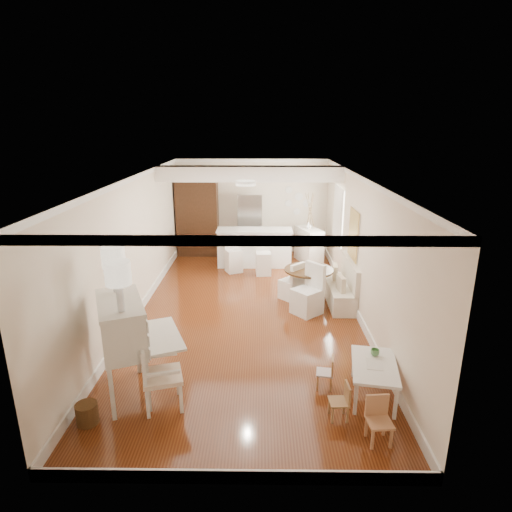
{
  "coord_description": "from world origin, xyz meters",
  "views": [
    {
      "loc": [
        0.27,
        -8.22,
        3.76
      ],
      "look_at": [
        0.17,
        0.3,
        1.13
      ],
      "focal_mm": 30.0,
      "sensor_mm": 36.0,
      "label": 1
    }
  ],
  "objects_px": {
    "pantry_cabinet": "(198,217)",
    "wicker_basket": "(87,414)",
    "gustavian_armchair": "(162,375)",
    "slip_chair_near": "(307,290)",
    "secretary_bureau": "(124,349)",
    "bar_stool_right": "(263,257)",
    "dining_table": "(308,285)",
    "sideboard": "(309,245)",
    "bar_stool_left": "(233,254)",
    "fridge": "(262,225)",
    "kids_chair_b": "(325,372)",
    "kids_chair_c": "(380,421)",
    "breakfast_counter": "(254,247)",
    "slip_chair_far": "(291,280)",
    "kids_chair_a": "(339,401)",
    "kids_table": "(373,380)"
  },
  "relations": [
    {
      "from": "kids_chair_c",
      "to": "bar_stool_right",
      "type": "height_order",
      "value": "bar_stool_right"
    },
    {
      "from": "kids_table",
      "to": "sideboard",
      "type": "relative_size",
      "value": 1.01
    },
    {
      "from": "kids_table",
      "to": "dining_table",
      "type": "distance_m",
      "value": 3.57
    },
    {
      "from": "dining_table",
      "to": "slip_chair_far",
      "type": "distance_m",
      "value": 0.39
    },
    {
      "from": "gustavian_armchair",
      "to": "breakfast_counter",
      "type": "bearing_deg",
      "value": -26.27
    },
    {
      "from": "kids_chair_a",
      "to": "pantry_cabinet",
      "type": "relative_size",
      "value": 0.23
    },
    {
      "from": "kids_chair_b",
      "to": "fridge",
      "type": "relative_size",
      "value": 0.28
    },
    {
      "from": "kids_chair_a",
      "to": "slip_chair_far",
      "type": "bearing_deg",
      "value": -177.72
    },
    {
      "from": "gustavian_armchair",
      "to": "kids_table",
      "type": "relative_size",
      "value": 0.95
    },
    {
      "from": "secretary_bureau",
      "to": "breakfast_counter",
      "type": "xyz_separation_m",
      "value": [
        1.75,
        5.97,
        -0.22
      ]
    },
    {
      "from": "kids_chair_c",
      "to": "bar_stool_left",
      "type": "height_order",
      "value": "bar_stool_left"
    },
    {
      "from": "secretary_bureau",
      "to": "kids_chair_c",
      "type": "relative_size",
      "value": 2.43
    },
    {
      "from": "secretary_bureau",
      "to": "kids_table",
      "type": "distance_m",
      "value": 3.57
    },
    {
      "from": "kids_chair_b",
      "to": "dining_table",
      "type": "height_order",
      "value": "dining_table"
    },
    {
      "from": "kids_chair_c",
      "to": "slip_chair_far",
      "type": "distance_m",
      "value": 4.62
    },
    {
      "from": "wicker_basket",
      "to": "breakfast_counter",
      "type": "relative_size",
      "value": 0.14
    },
    {
      "from": "gustavian_armchair",
      "to": "slip_chair_far",
      "type": "height_order",
      "value": "gustavian_armchair"
    },
    {
      "from": "secretary_bureau",
      "to": "kids_chair_b",
      "type": "relative_size",
      "value": 2.89
    },
    {
      "from": "slip_chair_near",
      "to": "bar_stool_left",
      "type": "distance_m",
      "value": 3.1
    },
    {
      "from": "breakfast_counter",
      "to": "bar_stool_left",
      "type": "distance_m",
      "value": 0.78
    },
    {
      "from": "bar_stool_left",
      "to": "fridge",
      "type": "bearing_deg",
      "value": 41.2
    },
    {
      "from": "kids_table",
      "to": "pantry_cabinet",
      "type": "relative_size",
      "value": 0.45
    },
    {
      "from": "gustavian_armchair",
      "to": "bar_stool_right",
      "type": "xyz_separation_m",
      "value": [
        1.41,
        5.47,
        -0.01
      ]
    },
    {
      "from": "pantry_cabinet",
      "to": "wicker_basket",
      "type": "bearing_deg",
      "value": -92.91
    },
    {
      "from": "wicker_basket",
      "to": "dining_table",
      "type": "bearing_deg",
      "value": 51.4
    },
    {
      "from": "kids_chair_c",
      "to": "slip_chair_far",
      "type": "height_order",
      "value": "slip_chair_far"
    },
    {
      "from": "bar_stool_left",
      "to": "bar_stool_right",
      "type": "height_order",
      "value": "bar_stool_left"
    },
    {
      "from": "secretary_bureau",
      "to": "bar_stool_right",
      "type": "xyz_separation_m",
      "value": [
        1.99,
        5.21,
        -0.26
      ]
    },
    {
      "from": "secretary_bureau",
      "to": "pantry_cabinet",
      "type": "bearing_deg",
      "value": 66.98
    },
    {
      "from": "secretary_bureau",
      "to": "bar_stool_left",
      "type": "height_order",
      "value": "secretary_bureau"
    },
    {
      "from": "dining_table",
      "to": "bar_stool_left",
      "type": "height_order",
      "value": "bar_stool_left"
    },
    {
      "from": "kids_chair_c",
      "to": "fridge",
      "type": "distance_m",
      "value": 8.12
    },
    {
      "from": "dining_table",
      "to": "sideboard",
      "type": "height_order",
      "value": "sideboard"
    },
    {
      "from": "gustavian_armchair",
      "to": "bar_stool_left",
      "type": "bearing_deg",
      "value": -21.91
    },
    {
      "from": "gustavian_armchair",
      "to": "bar_stool_right",
      "type": "bearing_deg",
      "value": -30.11
    },
    {
      "from": "gustavian_armchair",
      "to": "wicker_basket",
      "type": "distance_m",
      "value": 1.06
    },
    {
      "from": "bar_stool_left",
      "to": "fridge",
      "type": "xyz_separation_m",
      "value": [
        0.75,
        1.6,
        0.42
      ]
    },
    {
      "from": "secretary_bureau",
      "to": "pantry_cabinet",
      "type": "relative_size",
      "value": 0.64
    },
    {
      "from": "pantry_cabinet",
      "to": "gustavian_armchair",
      "type": "bearing_deg",
      "value": -85.82
    },
    {
      "from": "slip_chair_far",
      "to": "fridge",
      "type": "height_order",
      "value": "fridge"
    },
    {
      "from": "wicker_basket",
      "to": "sideboard",
      "type": "distance_m",
      "value": 7.86
    },
    {
      "from": "slip_chair_near",
      "to": "slip_chair_far",
      "type": "xyz_separation_m",
      "value": [
        -0.27,
        0.79,
        -0.09
      ]
    },
    {
      "from": "bar_stool_left",
      "to": "kids_table",
      "type": "bearing_deg",
      "value": -90.56
    },
    {
      "from": "gustavian_armchair",
      "to": "slip_chair_near",
      "type": "height_order",
      "value": "slip_chair_near"
    },
    {
      "from": "kids_chair_c",
      "to": "pantry_cabinet",
      "type": "bearing_deg",
      "value": 107.16
    },
    {
      "from": "secretary_bureau",
      "to": "bar_stool_right",
      "type": "relative_size",
      "value": 1.54
    },
    {
      "from": "kids_chair_c",
      "to": "slip_chair_near",
      "type": "relative_size",
      "value": 0.57
    },
    {
      "from": "breakfast_counter",
      "to": "pantry_cabinet",
      "type": "bearing_deg",
      "value": 147.57
    },
    {
      "from": "wicker_basket",
      "to": "dining_table",
      "type": "height_order",
      "value": "dining_table"
    },
    {
      "from": "kids_chair_c",
      "to": "bar_stool_left",
      "type": "xyz_separation_m",
      "value": [
        -2.17,
        6.37,
        0.18
      ]
    }
  ]
}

